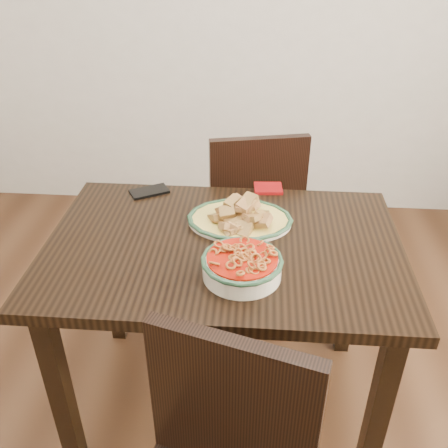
# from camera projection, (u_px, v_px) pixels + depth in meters

# --- Properties ---
(floor) EXTENTS (3.50, 3.50, 0.00)m
(floor) POSITION_uv_depth(u_px,v_px,m) (187.00, 423.00, 1.92)
(floor) COLOR #392112
(floor) RESTS_ON ground
(dining_table) EXTENTS (1.17, 0.78, 0.75)m
(dining_table) POSITION_uv_depth(u_px,v_px,m) (224.00, 268.00, 1.69)
(dining_table) COLOR black
(dining_table) RESTS_ON ground
(chair_far) EXTENTS (0.50, 0.50, 0.89)m
(chair_far) POSITION_uv_depth(u_px,v_px,m) (253.00, 207.00, 2.33)
(chair_far) COLOR black
(chair_far) RESTS_ON ground
(fish_plate) EXTENTS (0.36, 0.28, 0.11)m
(fish_plate) POSITION_uv_depth(u_px,v_px,m) (240.00, 211.00, 1.71)
(fish_plate) COLOR beige
(fish_plate) RESTS_ON dining_table
(noodle_bowl) EXTENTS (0.24, 0.24, 0.08)m
(noodle_bowl) POSITION_uv_depth(u_px,v_px,m) (242.00, 264.00, 1.46)
(noodle_bowl) COLOR beige
(noodle_bowl) RESTS_ON dining_table
(smartphone) EXTENTS (0.16, 0.14, 0.01)m
(smartphone) POSITION_uv_depth(u_px,v_px,m) (149.00, 191.00, 1.92)
(smartphone) COLOR black
(smartphone) RESTS_ON dining_table
(napkin) EXTENTS (0.11, 0.10, 0.01)m
(napkin) POSITION_uv_depth(u_px,v_px,m) (268.00, 188.00, 1.94)
(napkin) COLOR maroon
(napkin) RESTS_ON dining_table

